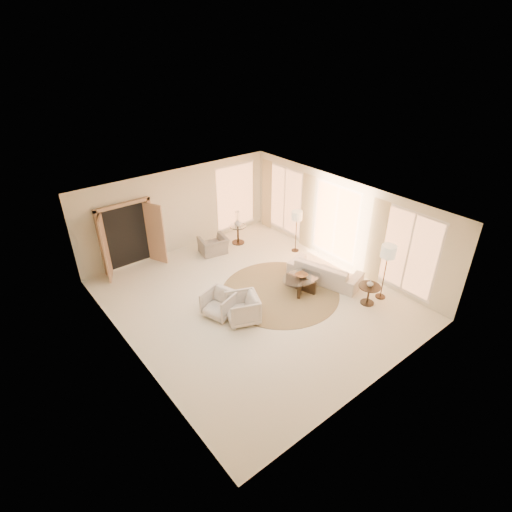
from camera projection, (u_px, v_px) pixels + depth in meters
room at (254, 257)px, 10.56m from camera, size 7.04×8.04×2.83m
windows_right at (338, 223)px, 12.53m from camera, size 0.10×6.40×2.40m
window_back_corner at (236, 196)px, 14.52m from camera, size 1.70×0.10×2.40m
curtains_right at (316, 216)px, 13.14m from camera, size 0.06×5.20×2.60m
french_doors at (128, 237)px, 12.28m from camera, size 1.95×0.66×2.16m
area_rug at (280, 292)px, 11.58m from camera, size 3.61×3.61×0.01m
sofa at (325, 271)px, 11.99m from camera, size 1.45×2.33×0.64m
armchair_left at (219, 303)px, 10.48m from camera, size 0.90×0.93×0.77m
armchair_right at (242, 307)px, 10.26m from camera, size 1.00×1.02×0.82m
accent_chair at (213, 243)px, 13.42m from camera, size 0.99×0.73×0.78m
coffee_table at (301, 282)px, 11.53m from camera, size 1.57×1.57×0.46m
end_table at (369, 291)px, 10.92m from camera, size 0.60×0.60×0.57m
side_table at (238, 233)px, 14.06m from camera, size 0.58×0.58×0.67m
floor_lamp_near at (297, 217)px, 13.14m from camera, size 0.36×0.36×1.47m
floor_lamp_far at (388, 254)px, 10.68m from camera, size 0.40×0.40×1.65m
bowl at (301, 275)px, 11.42m from camera, size 0.34×0.34×0.08m
end_vase at (370, 283)px, 10.79m from camera, size 0.19×0.19×0.18m
side_vase at (238, 223)px, 13.87m from camera, size 0.33×0.33×0.26m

